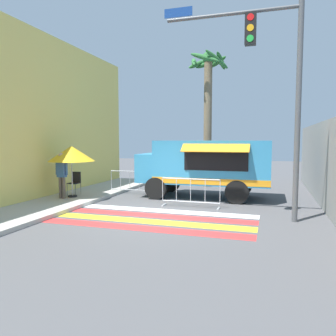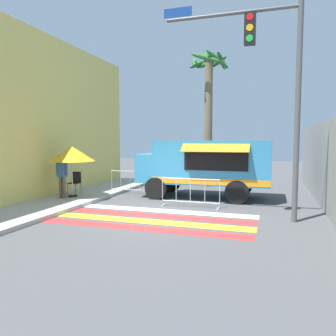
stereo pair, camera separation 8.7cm
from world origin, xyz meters
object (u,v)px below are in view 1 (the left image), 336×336
(patio_umbrella, at_px, (71,154))
(palm_tree, at_px, (208,98))
(food_truck, at_px, (203,164))
(folding_chair, at_px, (75,181))
(vendor_person, at_px, (62,172))
(barricade_side, at_px, (130,183))
(barricade_front, at_px, (191,193))
(traffic_signal_pole, at_px, (272,71))

(patio_umbrella, xyz_separation_m, palm_tree, (4.43, 5.53, 2.70))
(food_truck, bearing_deg, palm_tree, 97.70)
(food_truck, height_order, palm_tree, palm_tree)
(food_truck, bearing_deg, patio_umbrella, -155.69)
(folding_chair, relative_size, palm_tree, 0.14)
(folding_chair, xyz_separation_m, vendor_person, (0.04, -0.96, 0.45))
(patio_umbrella, height_order, barricade_side, patio_umbrella)
(food_truck, relative_size, folding_chair, 5.69)
(barricade_front, bearing_deg, patio_umbrella, -178.82)
(traffic_signal_pole, xyz_separation_m, folding_chair, (-7.76, 1.61, -3.72))
(folding_chair, bearing_deg, palm_tree, 67.87)
(food_truck, height_order, barricade_front, food_truck)
(vendor_person, bearing_deg, patio_umbrella, 71.07)
(palm_tree, bearing_deg, food_truck, -82.30)
(vendor_person, xyz_separation_m, barricade_side, (1.76, 2.53, -0.65))
(palm_tree, bearing_deg, vendor_person, -127.89)
(patio_umbrella, bearing_deg, barricade_front, 1.18)
(food_truck, distance_m, patio_umbrella, 5.38)
(food_truck, distance_m, vendor_person, 5.71)
(barricade_front, bearing_deg, barricade_side, 148.40)
(folding_chair, height_order, vendor_person, vendor_person)
(vendor_person, bearing_deg, folding_chair, 97.87)
(traffic_signal_pole, bearing_deg, barricade_side, 151.95)
(food_truck, bearing_deg, barricade_side, -178.49)
(patio_umbrella, distance_m, folding_chair, 1.30)
(food_truck, distance_m, palm_tree, 4.59)
(patio_umbrella, distance_m, vendor_person, 0.84)
(barricade_front, relative_size, barricade_side, 1.15)
(patio_umbrella, bearing_deg, traffic_signal_pole, -8.00)
(traffic_signal_pole, height_order, barricade_front, traffic_signal_pole)
(barricade_side, xyz_separation_m, palm_tree, (2.86, 3.41, 4.06))
(traffic_signal_pole, bearing_deg, folding_chair, 168.31)
(barricade_front, bearing_deg, food_truck, 89.12)
(folding_chair, bearing_deg, traffic_signal_pole, 9.28)
(traffic_signal_pole, relative_size, barricade_front, 3.05)
(traffic_signal_pole, relative_size, patio_umbrella, 3.19)
(traffic_signal_pole, relative_size, palm_tree, 0.95)
(barricade_front, bearing_deg, traffic_signal_pole, -23.36)
(food_truck, xyz_separation_m, traffic_signal_pole, (2.65, -3.26, 3.00))
(palm_tree, bearing_deg, patio_umbrella, -128.74)
(barricade_side, bearing_deg, vendor_person, -124.80)
(vendor_person, xyz_separation_m, palm_tree, (4.62, 5.93, 3.41))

